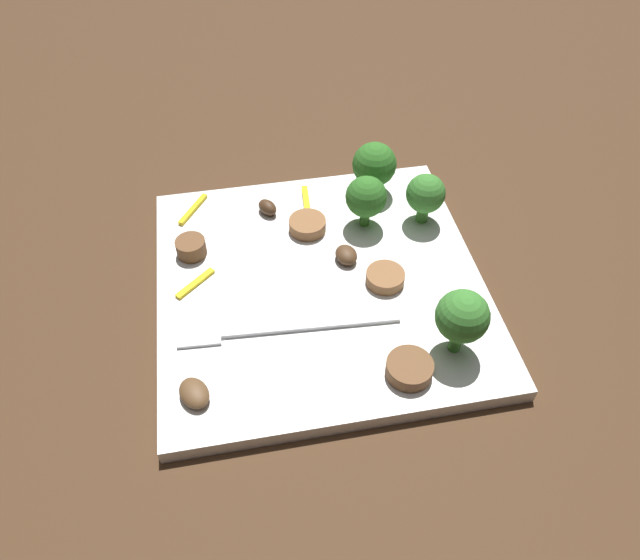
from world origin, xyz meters
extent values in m
plane|color=#422B19|center=(0.00, 0.00, 0.00)|extent=(1.40, 1.40, 0.00)
cube|color=white|center=(0.00, 0.00, 0.01)|extent=(0.28, 0.28, 0.01)
cube|color=silver|center=(0.02, 0.05, 0.02)|extent=(0.15, 0.02, 0.00)
cube|color=silver|center=(0.11, 0.04, 0.02)|extent=(0.04, 0.02, 0.00)
cylinder|color=#347525|center=(-0.05, -0.06, 0.03)|extent=(0.01, 0.01, 0.02)
sphere|color=#2D6B23|center=(-0.05, -0.06, 0.05)|extent=(0.04, 0.04, 0.04)
cylinder|color=#408630|center=(-0.11, -0.06, 0.03)|extent=(0.01, 0.01, 0.02)
sphere|color=#387A2D|center=(-0.11, -0.06, 0.05)|extent=(0.04, 0.04, 0.04)
cylinder|color=#347525|center=(-0.07, -0.11, 0.02)|extent=(0.01, 0.01, 0.02)
sphere|color=#2D6B23|center=(-0.07, -0.11, 0.05)|extent=(0.04, 0.04, 0.04)
cylinder|color=#408630|center=(-0.09, 0.09, 0.03)|extent=(0.01, 0.01, 0.03)
sphere|color=#387A2D|center=(-0.09, 0.09, 0.05)|extent=(0.04, 0.04, 0.04)
cylinder|color=brown|center=(0.00, -0.07, 0.02)|extent=(0.04, 0.04, 0.01)
cylinder|color=brown|center=(0.11, -0.05, 0.02)|extent=(0.03, 0.03, 0.02)
cylinder|color=brown|center=(-0.05, 0.01, 0.02)|extent=(0.05, 0.05, 0.01)
cylinder|color=brown|center=(-0.05, 0.11, 0.02)|extent=(0.05, 0.05, 0.01)
ellipsoid|color=#422B19|center=(0.03, -0.10, 0.02)|extent=(0.02, 0.03, 0.01)
ellipsoid|color=#4C331E|center=(-0.03, -0.02, 0.02)|extent=(0.02, 0.03, 0.01)
ellipsoid|color=brown|center=(0.11, 0.10, 0.02)|extent=(0.03, 0.03, 0.01)
cube|color=yellow|center=(-0.01, -0.10, 0.02)|extent=(0.01, 0.05, 0.00)
cube|color=yellow|center=(0.10, -0.11, 0.02)|extent=(0.03, 0.04, 0.00)
cube|color=yellow|center=(0.11, -0.01, 0.02)|extent=(0.03, 0.03, 0.00)
camera|label=1|loc=(0.06, 0.35, 0.40)|focal=33.87mm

